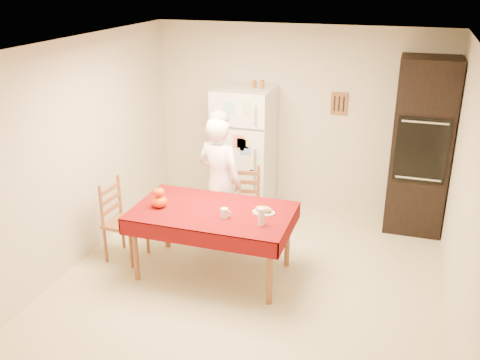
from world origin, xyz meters
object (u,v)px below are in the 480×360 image
at_px(coffee_mug, 224,213).
at_px(wine_glass, 261,217).
at_px(bread_plate, 264,213).
at_px(chair_far, 243,201).
at_px(refrigerator, 244,150).
at_px(pumpkin_lower, 159,201).
at_px(oven_cabinet, 421,147).
at_px(chair_left, 120,217).
at_px(dining_table, 213,216).
at_px(seated_woman, 220,183).

bearing_deg(coffee_mug, wine_glass, -6.25).
bearing_deg(bread_plate, wine_glass, -79.61).
distance_m(chair_far, bread_plate, 0.95).
relative_size(refrigerator, pumpkin_lower, 9.88).
bearing_deg(oven_cabinet, chair_left, -150.09).
xyz_separation_m(dining_table, chair_far, (0.06, 0.86, -0.18)).
relative_size(seated_woman, wine_glass, 9.23).
distance_m(oven_cabinet, pumpkin_lower, 3.29).
distance_m(refrigerator, oven_cabinet, 2.29).
bearing_deg(seated_woman, wine_glass, 148.12).
xyz_separation_m(oven_cabinet, chair_far, (-2.01, -0.99, -0.59)).
xyz_separation_m(pumpkin_lower, wine_glass, (1.16, -0.08, 0.02)).
bearing_deg(chair_far, pumpkin_lower, -134.25).
bearing_deg(chair_left, bread_plate, -83.72).
xyz_separation_m(chair_far, pumpkin_lower, (-0.64, -0.96, 0.32)).
height_order(dining_table, bread_plate, bread_plate).
bearing_deg(coffee_mug, chair_left, 174.14).
bearing_deg(dining_table, refrigerator, 96.66).
distance_m(dining_table, bread_plate, 0.55).
distance_m(refrigerator, coffee_mug, 1.97).
distance_m(dining_table, chair_left, 1.15).
relative_size(coffee_mug, bread_plate, 0.42).
height_order(oven_cabinet, coffee_mug, oven_cabinet).
relative_size(chair_left, seated_woman, 0.58).
xyz_separation_m(chair_far, wine_glass, (0.52, -1.04, 0.34)).
relative_size(oven_cabinet, pumpkin_lower, 12.78).
bearing_deg(pumpkin_lower, chair_left, 169.77).
relative_size(coffee_mug, pumpkin_lower, 0.58).
bearing_deg(dining_table, bread_plate, 9.17).
bearing_deg(dining_table, chair_left, 179.75).
bearing_deg(wine_glass, chair_left, 174.05).
bearing_deg(coffee_mug, dining_table, 144.11).
bearing_deg(refrigerator, chair_far, -73.73).
relative_size(oven_cabinet, bread_plate, 9.17).
relative_size(dining_table, pumpkin_lower, 9.88).
xyz_separation_m(refrigerator, dining_table, (0.21, -1.80, -0.16)).
distance_m(seated_woman, wine_glass, 1.09).
xyz_separation_m(refrigerator, wine_glass, (0.80, -1.98, -0.00)).
bearing_deg(seated_woman, coffee_mug, 129.00).
xyz_separation_m(chair_far, seated_woman, (-0.21, -0.23, 0.30)).
distance_m(oven_cabinet, coffee_mug, 2.75).
relative_size(dining_table, chair_left, 1.79).
relative_size(dining_table, seated_woman, 1.05).
bearing_deg(refrigerator, seated_woman, -86.87).
height_order(oven_cabinet, wine_glass, oven_cabinet).
bearing_deg(chair_far, coffee_mug, -94.09).
relative_size(chair_far, coffee_mug, 9.50).
bearing_deg(dining_table, pumpkin_lower, -170.38).
relative_size(seated_woman, coffee_mug, 16.24).
bearing_deg(wine_glass, dining_table, 163.45).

